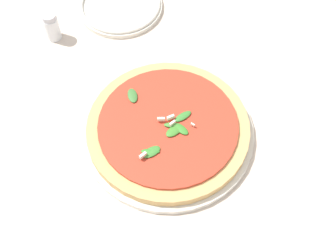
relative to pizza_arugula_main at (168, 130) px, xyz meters
The scene contains 4 objects.
ground_plane 0.04m from the pizza_arugula_main, 74.58° to the left, with size 6.00×6.00×0.00m, color beige.
pizza_arugula_main is the anchor object (origin of this frame).
side_plate_white 0.36m from the pizza_arugula_main, 126.97° to the left, with size 0.19×0.19×0.02m.
shaker_pepper 0.35m from the pizza_arugula_main, 154.03° to the left, with size 0.03×0.03×0.07m.
Camera 1 is at (0.14, -0.47, 0.76)m, focal length 50.00 mm.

